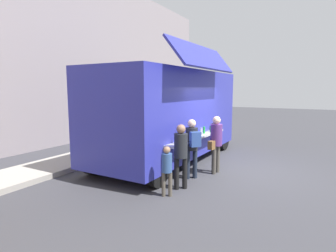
{
  "coord_description": "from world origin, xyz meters",
  "views": [
    {
      "loc": [
        -8.13,
        -1.98,
        2.43
      ],
      "look_at": [
        -0.71,
        2.13,
        1.3
      ],
      "focal_mm": 29.65,
      "sensor_mm": 36.0,
      "label": 1
    }
  ],
  "objects_px": {
    "customer_mid_with_backpack": "(192,143)",
    "child_near_queue": "(167,167)",
    "food_truck_main": "(170,112)",
    "customer_rear_waiting": "(181,151)",
    "customer_front_ordering": "(216,140)",
    "trash_bin": "(172,126)"
  },
  "relations": [
    {
      "from": "trash_bin",
      "to": "customer_mid_with_backpack",
      "type": "xyz_separation_m",
      "value": [
        -5.97,
        -3.83,
        0.49
      ]
    },
    {
      "from": "food_truck_main",
      "to": "trash_bin",
      "type": "distance_m",
      "value": 5.16
    },
    {
      "from": "customer_mid_with_backpack",
      "to": "customer_rear_waiting",
      "type": "relative_size",
      "value": 1.02
    },
    {
      "from": "customer_front_ordering",
      "to": "customer_mid_with_backpack",
      "type": "height_order",
      "value": "customer_front_ordering"
    },
    {
      "from": "food_truck_main",
      "to": "customer_front_ordering",
      "type": "height_order",
      "value": "food_truck_main"
    },
    {
      "from": "food_truck_main",
      "to": "trash_bin",
      "type": "relative_size",
      "value": 6.41
    },
    {
      "from": "trash_bin",
      "to": "customer_rear_waiting",
      "type": "height_order",
      "value": "customer_rear_waiting"
    },
    {
      "from": "trash_bin",
      "to": "customer_mid_with_backpack",
      "type": "distance_m",
      "value": 7.11
    },
    {
      "from": "food_truck_main",
      "to": "customer_rear_waiting",
      "type": "height_order",
      "value": "food_truck_main"
    },
    {
      "from": "customer_mid_with_backpack",
      "to": "child_near_queue",
      "type": "relative_size",
      "value": 1.4
    },
    {
      "from": "customer_rear_waiting",
      "to": "customer_mid_with_backpack",
      "type": "bearing_deg",
      "value": -39.32
    },
    {
      "from": "trash_bin",
      "to": "child_near_queue",
      "type": "distance_m",
      "value": 8.33
    },
    {
      "from": "customer_mid_with_backpack",
      "to": "child_near_queue",
      "type": "xyz_separation_m",
      "value": [
        -1.42,
        -0.02,
        -0.3
      ]
    },
    {
      "from": "trash_bin",
      "to": "customer_rear_waiting",
      "type": "distance_m",
      "value": 7.86
    },
    {
      "from": "trash_bin",
      "to": "customer_mid_with_backpack",
      "type": "bearing_deg",
      "value": -147.31
    },
    {
      "from": "food_truck_main",
      "to": "child_near_queue",
      "type": "bearing_deg",
      "value": -151.36
    },
    {
      "from": "customer_rear_waiting",
      "to": "child_near_queue",
      "type": "distance_m",
      "value": 0.64
    },
    {
      "from": "food_truck_main",
      "to": "customer_front_ordering",
      "type": "bearing_deg",
      "value": -109.14
    },
    {
      "from": "customer_mid_with_backpack",
      "to": "child_near_queue",
      "type": "bearing_deg",
      "value": 134.13
    },
    {
      "from": "food_truck_main",
      "to": "trash_bin",
      "type": "xyz_separation_m",
      "value": [
        4.46,
        2.32,
        -1.15
      ]
    },
    {
      "from": "customer_front_ordering",
      "to": "child_near_queue",
      "type": "height_order",
      "value": "customer_front_ordering"
    },
    {
      "from": "customer_mid_with_backpack",
      "to": "child_near_queue",
      "type": "distance_m",
      "value": 1.45
    }
  ]
}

